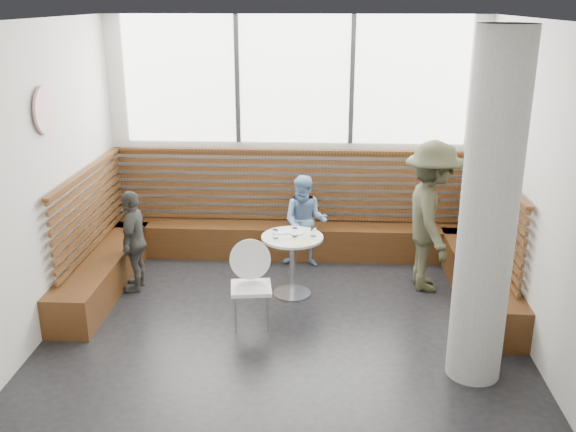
# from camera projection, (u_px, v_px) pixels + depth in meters

# --- Properties ---
(room) EXTENTS (5.00, 5.00, 3.20)m
(room) POSITION_uv_depth(u_px,v_px,m) (282.00, 191.00, 6.27)
(room) COLOR silver
(room) RESTS_ON ground
(booth) EXTENTS (5.00, 2.50, 1.44)m
(booth) POSITION_uv_depth(u_px,v_px,m) (291.00, 240.00, 8.33)
(booth) COLOR #442711
(booth) RESTS_ON ground
(concrete_column) EXTENTS (0.50, 0.50, 3.20)m
(concrete_column) POSITION_uv_depth(u_px,v_px,m) (489.00, 214.00, 5.60)
(concrete_column) COLOR gray
(concrete_column) RESTS_ON ground
(wall_art) EXTENTS (0.03, 0.50, 0.50)m
(wall_art) POSITION_uv_depth(u_px,v_px,m) (45.00, 110.00, 6.55)
(wall_art) COLOR white
(wall_art) RESTS_ON room
(cafe_table) EXTENTS (0.73, 0.73, 0.75)m
(cafe_table) POSITION_uv_depth(u_px,v_px,m) (292.00, 253.00, 7.56)
(cafe_table) COLOR silver
(cafe_table) RESTS_ON ground
(cafe_chair) EXTENTS (0.45, 0.44, 0.93)m
(cafe_chair) POSITION_uv_depth(u_px,v_px,m) (252.00, 277.00, 6.88)
(cafe_chair) COLOR white
(cafe_chair) RESTS_ON ground
(adult_man) EXTENTS (0.73, 1.21, 1.83)m
(adult_man) POSITION_uv_depth(u_px,v_px,m) (431.00, 217.00, 7.64)
(adult_man) COLOR #3E3F2A
(adult_man) RESTS_ON ground
(child_back) EXTENTS (0.65, 0.54, 1.23)m
(child_back) POSITION_uv_depth(u_px,v_px,m) (305.00, 221.00, 8.40)
(child_back) COLOR #78A1D0
(child_back) RESTS_ON ground
(child_left) EXTENTS (0.32, 0.74, 1.25)m
(child_left) POSITION_uv_depth(u_px,v_px,m) (134.00, 240.00, 7.70)
(child_left) COLOR #45433E
(child_left) RESTS_ON ground
(plate_near) EXTENTS (0.19, 0.19, 0.01)m
(plate_near) POSITION_uv_depth(u_px,v_px,m) (281.00, 232.00, 7.63)
(plate_near) COLOR white
(plate_near) RESTS_ON cafe_table
(plate_far) EXTENTS (0.19, 0.19, 0.01)m
(plate_far) POSITION_uv_depth(u_px,v_px,m) (296.00, 233.00, 7.59)
(plate_far) COLOR white
(plate_far) RESTS_ON cafe_table
(glass_left) EXTENTS (0.07, 0.07, 0.10)m
(glass_left) POSITION_uv_depth(u_px,v_px,m) (275.00, 234.00, 7.42)
(glass_left) COLOR white
(glass_left) RESTS_ON cafe_table
(glass_mid) EXTENTS (0.07, 0.07, 0.11)m
(glass_mid) POSITION_uv_depth(u_px,v_px,m) (295.00, 232.00, 7.47)
(glass_mid) COLOR white
(glass_mid) RESTS_ON cafe_table
(glass_right) EXTENTS (0.07, 0.07, 0.11)m
(glass_right) POSITION_uv_depth(u_px,v_px,m) (313.00, 231.00, 7.49)
(glass_right) COLOR white
(glass_right) RESTS_ON cafe_table
(menu_card) EXTENTS (0.24, 0.19, 0.00)m
(menu_card) POSITION_uv_depth(u_px,v_px,m) (300.00, 243.00, 7.27)
(menu_card) COLOR #A5C64C
(menu_card) RESTS_ON cafe_table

